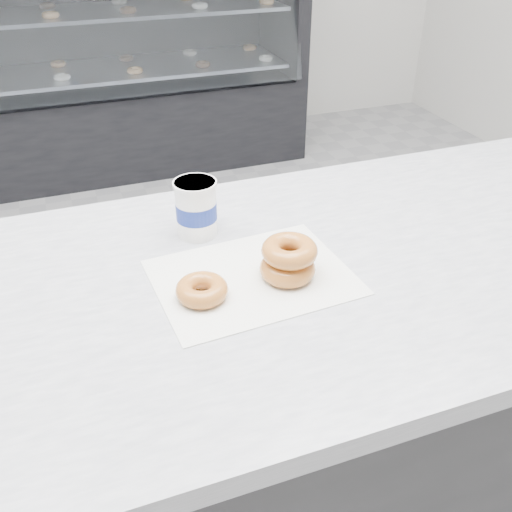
% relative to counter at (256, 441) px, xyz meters
% --- Properties ---
extents(ground, '(5.00, 5.00, 0.00)m').
position_rel_counter_xyz_m(ground, '(0.00, 0.60, -0.45)').
color(ground, '#959598').
rests_on(ground, ground).
extents(counter, '(3.06, 0.76, 0.90)m').
position_rel_counter_xyz_m(counter, '(0.00, 0.00, 0.00)').
color(counter, '#333335').
rests_on(counter, ground).
extents(display_case, '(2.40, 0.74, 1.25)m').
position_rel_counter_xyz_m(display_case, '(0.00, 2.72, 0.04)').
color(display_case, black).
rests_on(display_case, ground).
extents(wax_paper, '(0.36, 0.28, 0.00)m').
position_rel_counter_xyz_m(wax_paper, '(-0.01, -0.01, 0.45)').
color(wax_paper, silver).
rests_on(wax_paper, counter).
extents(donut_single, '(0.10, 0.10, 0.03)m').
position_rel_counter_xyz_m(donut_single, '(-0.11, -0.03, 0.47)').
color(donut_single, '#BF7634').
rests_on(donut_single, wax_paper).
extents(donut_stack, '(0.12, 0.12, 0.07)m').
position_rel_counter_xyz_m(donut_stack, '(0.05, -0.02, 0.48)').
color(donut_stack, '#BF7634').
rests_on(donut_stack, wax_paper).
extents(coffee_cup, '(0.11, 0.11, 0.11)m').
position_rel_counter_xyz_m(coffee_cup, '(-0.06, 0.18, 0.51)').
color(coffee_cup, white).
rests_on(coffee_cup, counter).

